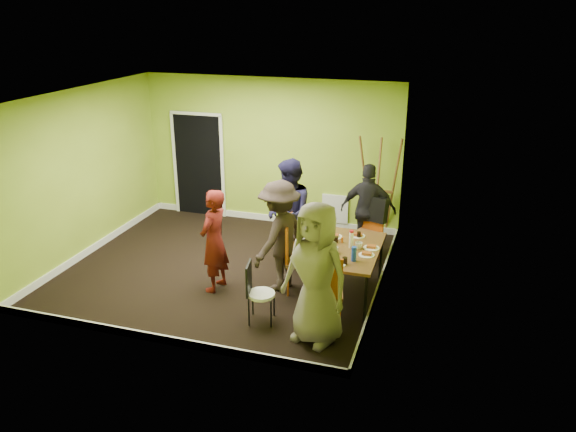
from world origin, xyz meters
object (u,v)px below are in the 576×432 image
Objects in this scene: thermos at (351,240)px; person_back_end at (368,210)px; dining_table at (348,252)px; person_front_end at (316,274)px; person_left_far at (289,213)px; chair_bentwood at (257,290)px; chair_front_end at (326,288)px; easel at (379,189)px; orange_bottle at (342,240)px; chair_left_near at (296,254)px; person_left_near at (279,236)px; chair_left_far at (297,238)px; blue_bottle at (354,254)px; person_standing at (214,241)px; chair_back_end at (373,216)px.

thermos is 0.15× the size of person_back_end.
dining_table is 0.81× the size of person_front_end.
person_left_far is (-1.16, 0.72, 0.02)m from thermos.
person_back_end is at bearing 147.78° from chair_bentwood.
chair_bentwood is (-0.93, -0.07, -0.14)m from chair_front_end.
easel is 1.08× the size of person_left_far.
thermos is 2.82× the size of orange_bottle.
person_back_end is at bearing 104.62° from person_left_far.
chair_left_near is 12.80× the size of orange_bottle.
chair_front_end is at bearing 61.01° from person_left_near.
thermos is at bearing 101.32° from person_front_end.
chair_left_near is at bearing 114.59° from chair_front_end.
chair_front_end reaches higher than chair_left_far.
thermos is at bearing 105.83° from blue_bottle.
chair_left_far is at bearing -168.71° from person_left_near.
chair_front_end is at bearing 83.46° from chair_bentwood.
blue_bottle is (1.11, -1.05, 0.33)m from chair_left_far.
person_front_end is (1.77, -0.87, 0.14)m from person_standing.
orange_bottle is 0.05× the size of person_back_end.
dining_table is 1.30m from person_front_end.
person_back_end is at bearing 90.29° from thermos.
dining_table is 0.89× the size of person_left_near.
easel is 8.28× the size of thermos.
chair_left_near is at bearing 30.96° from chair_left_far.
chair_back_end reaches higher than chair_left_far.
person_left_far is 1.05× the size of person_left_near.
chair_bentwood is at bearing -149.76° from blue_bottle.
person_front_end is at bearing 105.10° from chair_back_end.
easel reaches higher than dining_table.
chair_front_end is at bearing -94.62° from dining_table.
orange_bottle is at bearing 81.81° from person_back_end.
chair_front_end is at bearing -92.84° from easel.
chair_bentwood is at bearing -125.17° from orange_bottle.
blue_bottle is 1.73m from person_left_far.
chair_left_far is 1.34m from chair_back_end.
blue_bottle is (0.92, -0.29, 0.26)m from chair_left_near.
chair_back_end is 2.75m from chair_bentwood.
person_front_end is (0.61, -1.17, 0.34)m from chair_left_near.
thermos is 1.37m from person_left_far.
chair_front_end is at bearing 24.45° from chair_left_near.
chair_left_far is 0.80m from person_left_near.
person_back_end is (-0.06, -0.72, -0.15)m from easel.
person_standing is at bearing -168.43° from dining_table.
easel reaches higher than person_left_far.
orange_bottle is at bearing 114.27° from person_standing.
orange_bottle is 0.05× the size of person_standing.
person_left_far is at bearing 137.80° from blue_bottle.
chair_back_end is at bearing 158.46° from person_left_near.
blue_bottle is 0.13× the size of person_standing.
chair_front_end is 0.69× the size of person_standing.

